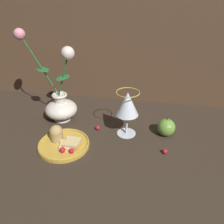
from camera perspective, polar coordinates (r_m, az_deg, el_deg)
ground_plane at (r=0.83m, az=-1.82°, el=-5.75°), size 2.40×2.40×0.00m
vase at (r=0.90m, az=-13.45°, el=2.55°), size 0.22×0.13×0.36m
plate_with_pastries at (r=0.78m, az=-12.76°, el=-7.60°), size 0.18×0.18×0.07m
wine_glass at (r=0.77m, az=4.04°, el=1.76°), size 0.08×0.08×0.17m
apple_beside_vase at (r=0.83m, az=14.00°, el=-3.91°), size 0.07×0.07×0.08m
berry_near_plate at (r=0.84m, az=-3.73°, el=-4.15°), size 0.02×0.02×0.02m
berry_front_center at (r=0.75m, az=13.66°, el=-9.97°), size 0.02×0.02×0.02m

